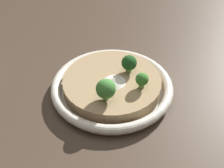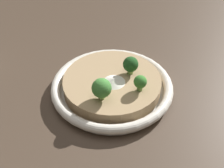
# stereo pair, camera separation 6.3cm
# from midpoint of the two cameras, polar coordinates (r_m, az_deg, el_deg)

# --- Properties ---
(ground_plane) EXTENTS (6.00, 6.00, 0.00)m
(ground_plane) POSITION_cam_midpoint_polar(r_m,az_deg,el_deg) (0.65, 2.79, -1.69)
(ground_plane) COLOR #47382B
(risotto_bowl) EXTENTS (0.28, 0.28, 0.04)m
(risotto_bowl) POSITION_cam_midpoint_polar(r_m,az_deg,el_deg) (0.64, 2.84, -0.48)
(risotto_bowl) COLOR silver
(risotto_bowl) RESTS_ON ground_plane
(cheese_sprinkle) EXTENTS (0.05, 0.05, 0.01)m
(cheese_sprinkle) POSITION_cam_midpoint_polar(r_m,az_deg,el_deg) (0.61, 3.36, 0.64)
(cheese_sprinkle) COLOR white
(cheese_sprinkle) RESTS_ON risotto_bowl
(broccoli_front) EXTENTS (0.03, 0.03, 0.04)m
(broccoli_front) POSITION_cam_midpoint_polar(r_m,az_deg,el_deg) (0.63, 6.70, 3.81)
(broccoli_front) COLOR #759E4C
(broccoli_front) RESTS_ON risotto_bowl
(broccoli_left) EXTENTS (0.04, 0.04, 0.05)m
(broccoli_left) POSITION_cam_midpoint_polar(r_m,az_deg,el_deg) (0.56, 1.12, -1.03)
(broccoli_left) COLOR #84A856
(broccoli_left) RESTS_ON risotto_bowl
(broccoli_front_left) EXTENTS (0.03, 0.03, 0.04)m
(broccoli_front_left) POSITION_cam_midpoint_polar(r_m,az_deg,el_deg) (0.59, 8.83, 0.21)
(broccoli_front_left) COLOR #668E47
(broccoli_front_left) RESTS_ON risotto_bowl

